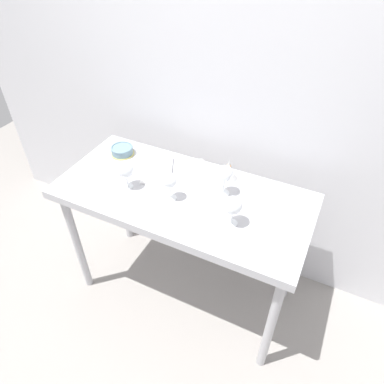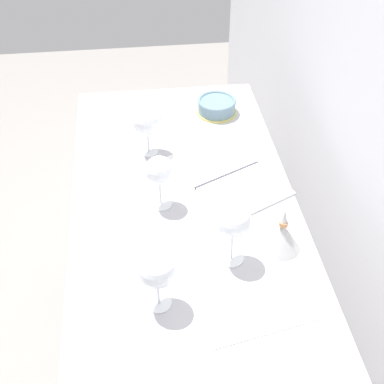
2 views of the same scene
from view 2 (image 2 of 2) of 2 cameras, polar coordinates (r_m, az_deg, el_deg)
name	(u,v)px [view 2 (image 2 of 2)]	position (r m, az deg, el deg)	size (l,w,h in m)	color
ground_plane	(189,381)	(2.27, -0.33, -19.06)	(6.00, 6.00, 0.00)	gray
back_wall	(384,73)	(1.46, 19.35, 11.59)	(3.80, 0.04, 2.60)	silver
steel_counter	(186,236)	(1.63, -0.64, -4.64)	(1.40, 0.65, 0.90)	#B3B3B8
wine_glass_near_center	(159,172)	(1.51, -3.43, 2.14)	(0.08, 0.08, 0.16)	white
wine_glass_far_right	(233,222)	(1.34, 4.32, -3.14)	(0.09, 0.09, 0.18)	white
wine_glass_near_left	(147,121)	(1.72, -4.70, 7.35)	(0.09, 0.09, 0.17)	white
wine_glass_near_right	(157,270)	(1.24, -3.68, -8.15)	(0.09, 0.09, 0.17)	white
open_notebook	(227,175)	(1.68, 3.72, 1.74)	(0.43, 0.37, 0.01)	white
tasting_sheet_upper	(257,310)	(1.33, 6.81, -12.13)	(0.14, 0.28, 0.00)	white
tasting_bowl	(217,106)	(1.97, 2.60, 8.97)	(0.14, 0.14, 0.05)	#DBCC66
decanter_funnel	(282,236)	(1.45, 9.33, -4.52)	(0.11, 0.11, 0.13)	#B9B9B9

